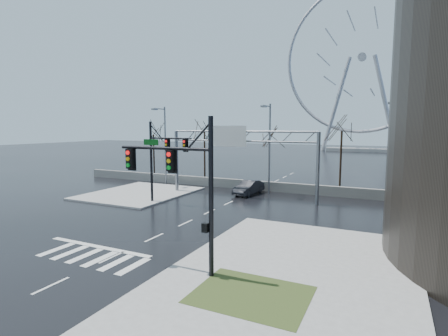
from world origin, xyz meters
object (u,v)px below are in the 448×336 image
Objects in this scene: sign_gantry at (237,149)px; car at (249,187)px; ferris_wheel at (362,63)px; signal_mast_near at (186,180)px; signal_mast_far at (160,154)px.

car is at bearing 75.92° from sign_gantry.
ferris_wheel is at bearing 86.16° from sign_gantry.
ferris_wheel is (5.38, 80.04, 20.95)m from sign_gantry.
sign_gantry is 4.88m from car.
signal_mast_near is at bearing -73.81° from sign_gantry.
signal_mast_near reaches higher than car.
signal_mast_near is at bearing -49.74° from signal_mast_far.
car is at bearing -93.57° from ferris_wheel.
sign_gantry is at bearing -97.20° from car.
signal_mast_far is 10.82m from car.
signal_mast_far is 1.70× the size of car.
ferris_wheel is (-0.14, 99.04, 21.26)m from signal_mast_near.
ferris_wheel is at bearing 93.32° from car.
signal_mast_near is at bearing -89.92° from ferris_wheel.
signal_mast_far is (-11.01, 13.00, -0.04)m from signal_mast_near.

